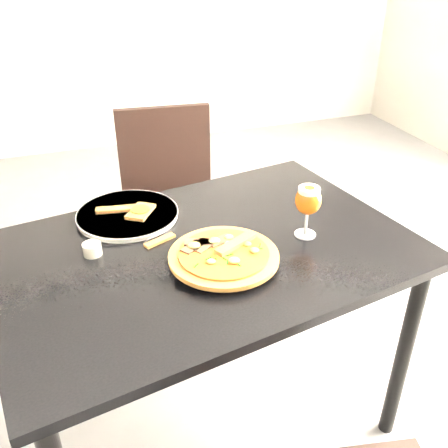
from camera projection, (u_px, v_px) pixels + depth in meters
name	position (u px, v px, depth m)	size (l,w,h in m)	color
ground	(249.00, 441.00, 1.75)	(6.00, 6.00, 0.00)	#5B5B5E
dining_table	(206.00, 272.00, 1.50)	(1.31, 0.98, 0.75)	black
chair_far	(171.00, 207.00, 2.18)	(0.47, 0.47, 0.91)	black
plate_main	(222.00, 258.00, 1.39)	(0.27, 0.27, 0.01)	white
pizza	(224.00, 255.00, 1.37)	(0.31, 0.31, 0.03)	olive
plate_second	(128.00, 215.00, 1.60)	(0.32, 0.32, 0.02)	white
crust_scraps	(132.00, 211.00, 1.59)	(0.19, 0.13, 0.01)	olive
loose_crust	(160.00, 240.00, 1.47)	(0.10, 0.02, 0.01)	olive
sauce_cup	(92.00, 249.00, 1.41)	(0.05, 0.05, 0.04)	beige
beer_glass	(308.00, 201.00, 1.45)	(0.08, 0.08, 0.16)	#B6BCBF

